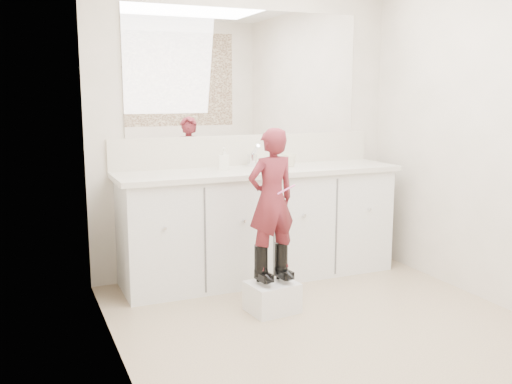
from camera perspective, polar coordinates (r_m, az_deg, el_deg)
name	(u,v)px	position (r m, az deg, el deg)	size (l,w,h in m)	color
floor	(338,334)	(3.70, 8.17, -13.87)	(3.00, 3.00, 0.00)	#866A58
wall_back	(246,127)	(4.74, -0.98, 6.47)	(2.60, 2.60, 0.00)	beige
wall_left	(119,150)	(2.93, -13.54, 4.06)	(3.00, 3.00, 0.00)	beige
wall_right	(508,135)	(4.23, 23.89, 5.21)	(3.00, 3.00, 0.00)	beige
vanity_cabinet	(259,226)	(4.60, 0.35, -3.41)	(2.20, 0.55, 0.85)	silver
countertop	(260,171)	(4.50, 0.43, 2.07)	(2.28, 0.58, 0.04)	beige
backsplash	(247,150)	(4.74, -0.90, 4.23)	(2.28, 0.03, 0.25)	beige
mirror	(247,73)	(4.72, -0.94, 11.81)	(2.00, 0.02, 1.00)	white
faucet	(252,160)	(4.64, -0.39, 3.18)	(0.08, 0.08, 0.10)	silver
cup	(290,160)	(4.65, 3.40, 3.19)	(0.11, 0.11, 0.10)	beige
soap_bottle	(224,159)	(4.45, -3.22, 3.34)	(0.08, 0.08, 0.17)	white
step_stool	(272,297)	(3.97, 1.63, -10.45)	(0.32, 0.27, 0.21)	silver
boot_left	(261,264)	(3.88, 0.51, -7.24)	(0.10, 0.18, 0.27)	black
boot_right	(281,262)	(3.94, 2.52, -6.98)	(0.10, 0.18, 0.27)	black
toddler	(271,199)	(3.81, 1.55, -0.73)	(0.35, 0.23, 0.95)	#A0313A
toothbrush	(286,190)	(3.75, 3.04, 0.25)	(0.01, 0.01, 0.14)	#E85AAB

